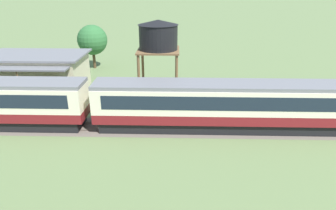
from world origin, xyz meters
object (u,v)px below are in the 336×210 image
Objects in this scene: station_building at (38,73)px; yard_tree_0 at (92,40)px; water_tower at (158,37)px; passenger_train at (231,104)px.

station_building is 10.64m from yard_tree_0.
station_building is 14.13m from water_tower.
water_tower is (-6.32, 7.91, 4.05)m from passenger_train.
passenger_train is at bearing -24.34° from station_building.
yard_tree_0 is at bearing 132.11° from water_tower.
station_building is 1.78× the size of yard_tree_0.
water_tower reaches higher than station_building.
yard_tree_0 is at bearing 130.68° from passenger_train.
station_building reaches higher than passenger_train.
yard_tree_0 is (3.65, 9.82, 1.85)m from station_building.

